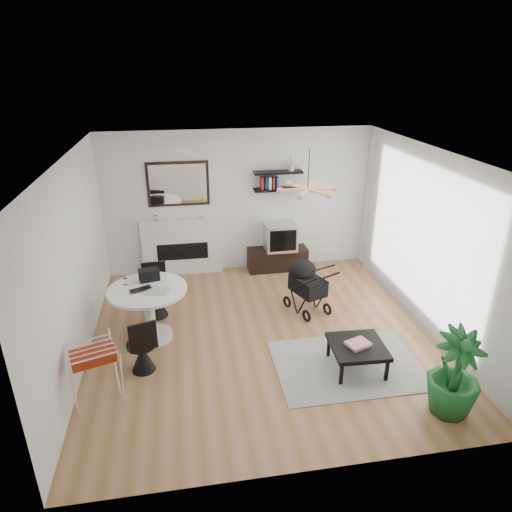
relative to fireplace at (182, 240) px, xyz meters
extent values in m
plane|color=olive|center=(1.10, -2.42, -0.69)|extent=(5.00, 5.00, 0.00)
plane|color=white|center=(1.10, -2.42, 2.01)|extent=(5.00, 5.00, 0.00)
plane|color=white|center=(1.10, 0.08, 0.66)|extent=(5.00, 0.00, 5.00)
plane|color=white|center=(-1.40, -2.42, 0.66)|extent=(0.00, 5.00, 5.00)
plane|color=white|center=(3.60, -2.42, 0.66)|extent=(0.00, 5.00, 5.00)
cube|color=white|center=(3.50, -2.22, 0.66)|extent=(0.04, 3.60, 2.60)
cube|color=white|center=(0.00, 0.00, -0.14)|extent=(1.50, 0.15, 1.10)
cube|color=black|center=(0.00, -0.06, -0.21)|extent=(0.95, 0.06, 0.32)
cube|color=black|center=(0.00, 0.06, 1.06)|extent=(1.12, 0.03, 0.82)
cube|color=white|center=(0.00, 0.04, 1.06)|extent=(1.02, 0.01, 0.72)
cube|color=black|center=(1.82, -0.05, 0.91)|extent=(0.90, 0.25, 0.04)
cube|color=black|center=(1.82, -0.05, 1.23)|extent=(0.90, 0.25, 0.04)
cube|color=black|center=(1.82, -0.14, -0.47)|extent=(1.16, 0.41, 0.43)
cube|color=silver|center=(1.87, -0.14, 0.01)|extent=(0.60, 0.52, 0.52)
cube|color=black|center=(1.87, -0.39, 0.01)|extent=(0.51, 0.01, 0.42)
cylinder|color=white|center=(-0.52, -2.20, -0.65)|extent=(0.61, 0.61, 0.07)
cylinder|color=white|center=(-0.52, -2.20, -0.26)|extent=(0.15, 0.15, 0.72)
cylinder|color=white|center=(-0.52, -2.20, 0.12)|extent=(1.13, 1.13, 0.04)
imported|color=black|center=(-0.59, -2.28, 0.15)|extent=(0.36, 0.31, 0.02)
cube|color=black|center=(-0.50, -1.93, 0.23)|extent=(0.32, 0.23, 0.17)
cube|color=silver|center=(-0.37, -2.32, 0.14)|extent=(0.36, 0.32, 0.01)
cylinder|color=white|center=(-0.84, -2.03, 0.19)|extent=(0.06, 0.06, 0.10)
cylinder|color=black|center=(-0.46, -1.56, -0.26)|extent=(0.41, 0.41, 0.05)
cone|color=black|center=(-0.46, -1.56, -0.49)|extent=(0.34, 0.34, 0.39)
cube|color=black|center=(-0.47, -1.38, -0.03)|extent=(0.38, 0.06, 0.42)
cylinder|color=black|center=(-0.60, -2.96, -0.29)|extent=(0.39, 0.39, 0.04)
cone|color=black|center=(-0.60, -2.96, -0.50)|extent=(0.32, 0.32, 0.37)
cube|color=black|center=(-0.55, -3.13, -0.07)|extent=(0.35, 0.14, 0.40)
cube|color=maroon|center=(-1.08, -3.58, 0.05)|extent=(0.54, 0.41, 0.13)
cube|color=black|center=(1.97, -1.80, -0.22)|extent=(0.57, 0.68, 0.27)
ellipsoid|color=black|center=(1.91, -1.63, -0.01)|extent=(0.46, 0.46, 0.33)
cylinder|color=black|center=(2.11, -2.13, 0.23)|extent=(0.40, 0.18, 0.03)
torus|color=black|center=(1.68, -1.62, -0.60)|extent=(0.12, 0.21, 0.20)
torus|color=black|center=(2.07, -1.47, -0.60)|extent=(0.12, 0.21, 0.20)
torus|color=black|center=(1.88, -2.12, -0.60)|extent=(0.12, 0.21, 0.20)
torus|color=black|center=(2.27, -1.97, -0.60)|extent=(0.12, 0.21, 0.20)
cube|color=#959595|center=(2.12, -3.33, -0.68)|extent=(1.96, 1.41, 0.01)
cube|color=black|center=(2.21, -3.41, -0.34)|extent=(0.73, 0.73, 0.06)
cube|color=black|center=(1.90, -3.70, -0.52)|extent=(0.04, 0.04, 0.30)
cube|color=black|center=(2.50, -3.72, -0.52)|extent=(0.04, 0.04, 0.30)
cube|color=black|center=(1.92, -3.10, -0.52)|extent=(0.04, 0.04, 0.30)
cube|color=black|center=(2.52, -3.12, -0.52)|extent=(0.04, 0.04, 0.30)
cube|color=#B5442D|center=(2.20, -3.42, -0.29)|extent=(0.36, 0.32, 0.04)
imported|color=#1B6026|center=(2.98, -4.36, -0.15)|extent=(0.67, 0.67, 1.08)
camera|label=1|loc=(0.05, -8.15, 3.14)|focal=32.00mm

